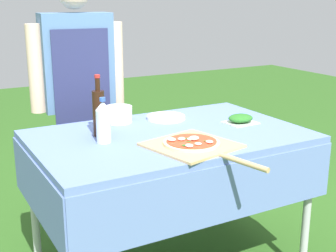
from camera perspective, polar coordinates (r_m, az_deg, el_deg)
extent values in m
cube|color=#607AB7|center=(2.43, 0.12, -1.30)|extent=(1.39, 0.89, 0.04)
cube|color=#607AB7|center=(2.13, 6.11, -8.46)|extent=(1.39, 0.01, 0.28)
cube|color=#607AB7|center=(2.86, -4.29, -2.04)|extent=(1.39, 0.01, 0.28)
cube|color=#607AB7|center=(2.25, -15.75, -7.63)|extent=(0.01, 0.89, 0.28)
cube|color=#607AB7|center=(2.87, 12.40, -2.33)|extent=(0.01, 0.89, 0.28)
cylinder|color=#B7B7BC|center=(2.65, 16.58, -9.77)|extent=(0.04, 0.04, 0.77)
cylinder|color=#B7B7BC|center=(2.70, -16.03, -9.25)|extent=(0.04, 0.04, 0.77)
cylinder|color=#B7B7BC|center=(3.19, 6.70, -4.84)|extent=(0.04, 0.04, 0.77)
cylinder|color=#333D56|center=(3.17, -8.99, -4.81)|extent=(0.12, 0.12, 0.80)
cylinder|color=#333D56|center=(3.13, -11.77, -5.19)|extent=(0.12, 0.12, 0.80)
cube|color=#4C7099|center=(2.98, -11.02, 7.65)|extent=(0.44, 0.22, 0.60)
cube|color=navy|center=(2.92, -10.33, 3.07)|extent=(0.34, 0.03, 0.87)
cylinder|color=beige|center=(3.05, -6.35, 7.52)|extent=(0.09, 0.09, 0.53)
cylinder|color=beige|center=(2.93, -15.82, 6.71)|extent=(0.09, 0.09, 0.53)
cube|color=tan|center=(2.21, 2.88, -2.36)|extent=(0.44, 0.44, 0.01)
cylinder|color=tan|center=(2.01, 9.17, -4.40)|extent=(0.08, 0.26, 0.02)
cylinder|color=beige|center=(2.21, 2.88, -2.06)|extent=(0.27, 0.27, 0.01)
cylinder|color=#D14223|center=(2.21, 2.89, -1.85)|extent=(0.24, 0.24, 0.00)
ellipsoid|color=white|center=(2.15, 3.70, -2.16)|extent=(0.04, 0.04, 0.01)
ellipsoid|color=white|center=(2.17, 5.08, -1.91)|extent=(0.05, 0.05, 0.01)
ellipsoid|color=white|center=(2.11, 2.61, -2.39)|extent=(0.04, 0.04, 0.01)
ellipsoid|color=white|center=(2.21, 3.15, -1.48)|extent=(0.05, 0.05, 0.02)
ellipsoid|color=white|center=(2.21, 2.70, -1.59)|extent=(0.04, 0.04, 0.01)
ellipsoid|color=white|center=(2.20, 0.43, -1.63)|extent=(0.05, 0.05, 0.01)
ellipsoid|color=white|center=(2.21, 1.67, -1.57)|extent=(0.04, 0.04, 0.01)
ellipsoid|color=#286B23|center=(2.23, 2.19, -1.53)|extent=(0.03, 0.02, 0.00)
ellipsoid|color=#286B23|center=(2.13, 1.94, -2.38)|extent=(0.02, 0.03, 0.00)
ellipsoid|color=#286B23|center=(2.24, 2.59, -1.45)|extent=(0.02, 0.03, 0.00)
ellipsoid|color=#286B23|center=(2.13, 1.99, -2.33)|extent=(0.03, 0.02, 0.00)
ellipsoid|color=#286B23|center=(2.20, 4.62, -1.83)|extent=(0.03, 0.02, 0.00)
ellipsoid|color=#286B23|center=(2.18, 2.53, -1.92)|extent=(0.03, 0.03, 0.00)
cylinder|color=black|center=(2.38, -8.45, 1.52)|extent=(0.06, 0.06, 0.23)
cylinder|color=black|center=(2.35, -8.59, 5.04)|extent=(0.02, 0.02, 0.06)
cylinder|color=#B22823|center=(2.34, -8.63, 6.01)|extent=(0.03, 0.03, 0.02)
cylinder|color=silver|center=(2.27, -7.87, -0.04)|extent=(0.07, 0.07, 0.16)
cone|color=silver|center=(2.25, -7.96, 2.47)|extent=(0.07, 0.07, 0.04)
cylinder|color=#335BB2|center=(2.24, -7.99, 3.23)|extent=(0.03, 0.03, 0.02)
cube|color=silver|center=(2.65, 8.82, 0.41)|extent=(0.18, 0.15, 0.01)
ellipsoid|color=#286B23|center=(2.64, 8.84, 0.95)|extent=(0.15, 0.13, 0.05)
cylinder|color=silver|center=(2.64, -6.04, 1.42)|extent=(0.15, 0.15, 0.09)
cylinder|color=white|center=(2.70, -0.25, 0.91)|extent=(0.22, 0.22, 0.00)
cylinder|color=white|center=(2.70, -0.25, 1.01)|extent=(0.22, 0.22, 0.00)
cylinder|color=white|center=(2.70, -0.25, 1.11)|extent=(0.22, 0.22, 0.00)
cylinder|color=white|center=(2.70, -0.25, 1.21)|extent=(0.22, 0.22, 0.00)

